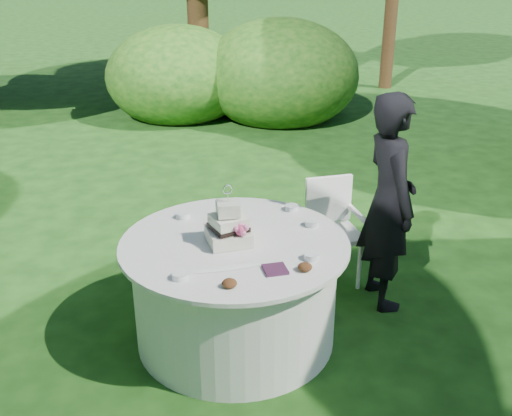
% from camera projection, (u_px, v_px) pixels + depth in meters
% --- Properties ---
extents(ground, '(80.00, 80.00, 0.00)m').
position_uv_depth(ground, '(236.00, 336.00, 4.34)').
color(ground, '#13350E').
rests_on(ground, ground).
extents(napkins, '(0.14, 0.14, 0.02)m').
position_uv_depth(napkins, '(275.00, 269.00, 3.67)').
color(napkins, '#441D3A').
rests_on(napkins, table).
extents(feather_plume, '(0.48, 0.07, 0.01)m').
position_uv_depth(feather_plume, '(224.00, 268.00, 3.68)').
color(feather_plume, white).
rests_on(feather_plume, table).
extents(guest, '(0.44, 0.63, 1.68)m').
position_uv_depth(guest, '(389.00, 202.00, 4.49)').
color(guest, black).
rests_on(guest, ground).
extents(table, '(1.56, 1.56, 0.77)m').
position_uv_depth(table, '(235.00, 290.00, 4.19)').
color(table, white).
rests_on(table, ground).
extents(cake, '(0.29, 0.29, 0.41)m').
position_uv_depth(cake, '(229.00, 227.00, 3.98)').
color(cake, silver).
rests_on(cake, table).
extents(chair, '(0.42, 0.40, 0.88)m').
position_uv_depth(chair, '(332.00, 222.00, 4.93)').
color(chair, white).
rests_on(chair, ground).
extents(votives, '(1.11, 0.98, 0.04)m').
position_uv_depth(votives, '(257.00, 233.00, 4.11)').
color(votives, white).
rests_on(votives, table).
extents(petal_cups, '(0.58, 0.17, 0.05)m').
position_uv_depth(petal_cups, '(268.00, 275.00, 3.57)').
color(petal_cups, '#562D16').
rests_on(petal_cups, table).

